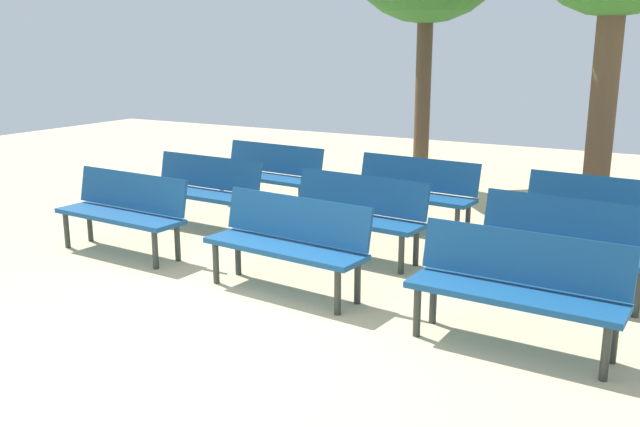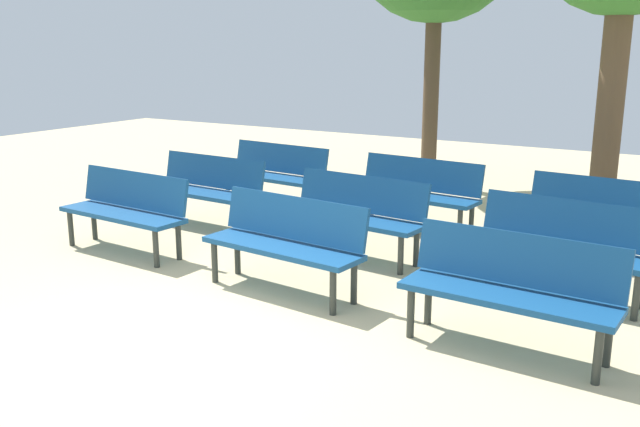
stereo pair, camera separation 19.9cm
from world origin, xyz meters
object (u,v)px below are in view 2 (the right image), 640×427
at_px(bench_r0_c0, 127,207).
at_px(bench_r1_c1, 356,211).
at_px(bench_r2_c1, 417,189).
at_px(bench_r0_c1, 286,238).
at_px(bench_r0_c2, 511,285).
at_px(bench_r1_c2, 563,242).
at_px(bench_r2_c0, 275,171).
at_px(bench_r2_c2, 603,215).
at_px(bench_r1_c0, 207,186).

distance_m(bench_r0_c0, bench_r1_c1, 2.52).
xyz_separation_m(bench_r1_c1, bench_r2_c1, (0.11, 1.39, 0.00)).
bearing_deg(bench_r0_c1, bench_r0_c2, 0.42).
xyz_separation_m(bench_r1_c2, bench_r2_c0, (-4.26, 1.58, 0.00)).
height_order(bench_r1_c2, bench_r2_c2, same).
xyz_separation_m(bench_r0_c0, bench_r1_c1, (2.26, 1.11, 0.00)).
bearing_deg(bench_r1_c1, bench_r2_c1, 90.86).
bearing_deg(bench_r0_c2, bench_r2_c2, 88.17).
bearing_deg(bench_r1_c0, bench_r0_c2, -17.98).
distance_m(bench_r0_c1, bench_r1_c0, 2.62).
relative_size(bench_r0_c0, bench_r2_c1, 0.99).
bearing_deg(bench_r2_c1, bench_r1_c1, -89.32).
bearing_deg(bench_r2_c0, bench_r1_c0, -90.95).
relative_size(bench_r1_c0, bench_r1_c2, 0.99).
xyz_separation_m(bench_r1_c1, bench_r2_c2, (2.30, 1.20, 0.00)).
distance_m(bench_r1_c1, bench_r1_c2, 2.17).
bearing_deg(bench_r0_c0, bench_r2_c0, 89.61).
bearing_deg(bench_r2_c1, bench_r2_c2, 0.19).
bearing_deg(bench_r0_c1, bench_r2_c1, 91.93).
xyz_separation_m(bench_r1_c1, bench_r2_c0, (-2.08, 1.50, 0.00)).
distance_m(bench_r0_c2, bench_r2_c0, 5.11).
bearing_deg(bench_r1_c1, bench_r2_c2, 32.85).
bearing_deg(bench_r1_c1, bench_r1_c0, -179.96).
relative_size(bench_r0_c2, bench_r1_c0, 1.00).
height_order(bench_r0_c0, bench_r2_c2, same).
relative_size(bench_r1_c1, bench_r2_c1, 1.00).
bearing_deg(bench_r0_c2, bench_r2_c0, 147.37).
bearing_deg(bench_r0_c1, bench_r2_c2, 51.69).
distance_m(bench_r0_c0, bench_r2_c1, 3.44).
xyz_separation_m(bench_r1_c2, bench_r2_c2, (0.12, 1.27, 0.00)).
xyz_separation_m(bench_r0_c1, bench_r1_c0, (-2.17, 1.47, 0.00)).
relative_size(bench_r0_c0, bench_r1_c1, 0.99).
xyz_separation_m(bench_r0_c0, bench_r0_c1, (2.21, -0.15, 0.00)).
relative_size(bench_r1_c0, bench_r2_c0, 0.99).
distance_m(bench_r0_c0, bench_r1_c0, 1.32).
height_order(bench_r0_c1, bench_r1_c0, same).
height_order(bench_r1_c0, bench_r1_c2, same).
relative_size(bench_r0_c1, bench_r1_c0, 1.01).
bearing_deg(bench_r2_c0, bench_r2_c2, 1.08).
height_order(bench_r1_c1, bench_r2_c0, same).
height_order(bench_r0_c2, bench_r1_c2, same).
relative_size(bench_r1_c0, bench_r2_c2, 0.99).
distance_m(bench_r0_c1, bench_r2_c0, 3.44).
relative_size(bench_r0_c1, bench_r2_c1, 1.00).
relative_size(bench_r0_c0, bench_r0_c1, 0.99).
relative_size(bench_r0_c0, bench_r1_c0, 1.00).
xyz_separation_m(bench_r1_c0, bench_r2_c0, (0.14, 1.30, 0.00)).
bearing_deg(bench_r2_c0, bench_r0_c0, -88.83).
distance_m(bench_r0_c2, bench_r1_c0, 4.62).
bearing_deg(bench_r1_c2, bench_r2_c1, 150.04).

